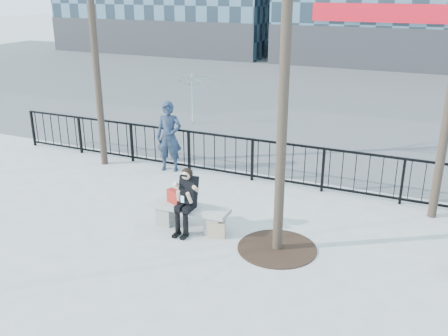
% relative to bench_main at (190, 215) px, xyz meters
% --- Properties ---
extents(ground, '(120.00, 120.00, 0.00)m').
position_rel_bench_main_xyz_m(ground, '(0.00, 0.00, -0.30)').
color(ground, '#979692').
rests_on(ground, ground).
extents(street_surface, '(60.00, 23.00, 0.01)m').
position_rel_bench_main_xyz_m(street_surface, '(0.00, 15.00, -0.30)').
color(street_surface, '#474747').
rests_on(street_surface, ground).
extents(railing, '(14.00, 0.06, 1.10)m').
position_rel_bench_main_xyz_m(railing, '(0.00, 3.00, 0.25)').
color(railing, black).
rests_on(railing, ground).
extents(tree_grate, '(1.50, 1.50, 0.02)m').
position_rel_bench_main_xyz_m(tree_grate, '(1.90, -0.10, -0.29)').
color(tree_grate, black).
rests_on(tree_grate, ground).
extents(bench_main, '(1.65, 0.46, 0.49)m').
position_rel_bench_main_xyz_m(bench_main, '(0.00, 0.00, 0.00)').
color(bench_main, slate).
rests_on(bench_main, ground).
extents(seated_woman, '(0.50, 0.64, 1.34)m').
position_rel_bench_main_xyz_m(seated_woman, '(0.00, -0.16, 0.37)').
color(seated_woman, black).
rests_on(seated_woman, ground).
extents(handbag, '(0.37, 0.27, 0.27)m').
position_rel_bench_main_xyz_m(handbag, '(-0.36, 0.02, 0.33)').
color(handbag, '#9E1B13').
rests_on(handbag, bench_main).
extents(shopping_bag, '(0.36, 0.20, 0.32)m').
position_rel_bench_main_xyz_m(shopping_bag, '(0.66, -0.15, -0.14)').
color(shopping_bag, '#C2AF89').
rests_on(shopping_bag, ground).
extents(standing_man, '(0.77, 0.60, 1.87)m').
position_rel_bench_main_xyz_m(standing_man, '(-2.07, 2.80, 0.63)').
color(standing_man, black).
rests_on(standing_man, ground).
extents(vendor_umbrella, '(2.33, 2.36, 1.80)m').
position_rel_bench_main_xyz_m(vendor_umbrella, '(-3.74, 7.27, 0.60)').
color(vendor_umbrella, '#D9EA34').
rests_on(vendor_umbrella, ground).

